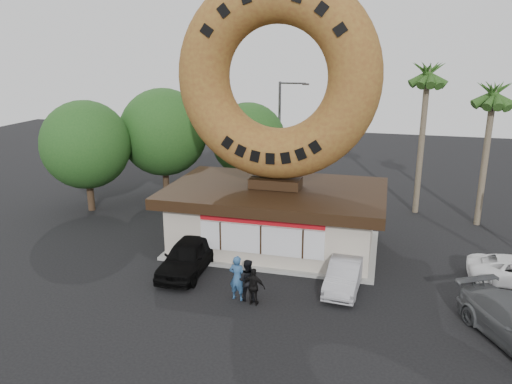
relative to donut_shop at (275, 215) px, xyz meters
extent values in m
plane|color=black|center=(0.00, -5.98, -1.77)|extent=(90.00, 90.00, 0.00)
cube|color=#BAB29F|center=(0.00, 0.02, -0.27)|extent=(10.00, 6.00, 3.00)
cube|color=#999993|center=(0.00, 0.02, -1.69)|extent=(10.60, 6.60, 0.15)
cube|color=#3F3F3F|center=(0.00, 0.02, 1.28)|extent=(10.00, 6.00, 0.10)
cube|color=black|center=(0.00, 0.02, 1.23)|extent=(11.20, 7.20, 0.55)
cube|color=silver|center=(0.00, -3.03, -0.22)|extent=(6.00, 0.12, 1.40)
cube|color=red|center=(0.00, -3.05, 0.78)|extent=(6.00, 0.10, 0.45)
cube|color=black|center=(0.00, 0.02, 1.78)|extent=(2.60, 1.40, 0.50)
torus|color=olive|center=(0.00, 0.02, 7.09)|extent=(10.11, 2.58, 10.11)
cylinder|color=#473321|center=(-9.50, 7.02, -0.12)|extent=(0.44, 0.44, 3.30)
sphere|color=#1F4B1B|center=(-9.50, 7.02, 2.88)|extent=(6.00, 6.00, 6.00)
cylinder|color=#473321|center=(-4.00, 9.02, -0.34)|extent=(0.44, 0.44, 2.86)
sphere|color=#1F4B1B|center=(-4.00, 9.02, 2.26)|extent=(5.20, 5.20, 5.20)
cylinder|color=#473321|center=(-13.00, 3.02, -0.23)|extent=(0.44, 0.44, 3.08)
sphere|color=#1F4B1B|center=(-13.00, 3.02, 2.57)|extent=(5.60, 5.60, 5.60)
cylinder|color=#726651|center=(7.50, 8.02, 2.73)|extent=(0.36, 0.36, 9.00)
cylinder|color=#726651|center=(11.00, 6.52, 2.23)|extent=(0.36, 0.36, 8.00)
cylinder|color=#59595E|center=(-2.00, 10.02, 2.23)|extent=(0.18, 0.18, 8.00)
cylinder|color=#59595E|center=(-1.10, 10.02, 6.13)|extent=(1.80, 0.12, 0.12)
cube|color=#59595E|center=(-0.20, 10.02, 6.08)|extent=(0.45, 0.20, 0.12)
imported|color=#2A4F7B|center=(-0.25, -6.08, -0.78)|extent=(0.78, 0.56, 1.97)
imported|color=black|center=(0.16, -6.01, -0.86)|extent=(0.96, 0.78, 1.82)
imported|color=black|center=(0.54, -6.34, -0.96)|extent=(0.96, 0.44, 1.61)
imported|color=black|center=(-3.30, -4.09, -0.98)|extent=(1.92, 4.63, 1.57)
imported|color=#A5A4A9|center=(4.02, -3.90, -1.13)|extent=(1.60, 3.95, 1.28)
camera|label=1|loc=(5.39, -24.27, 8.51)|focal=35.00mm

